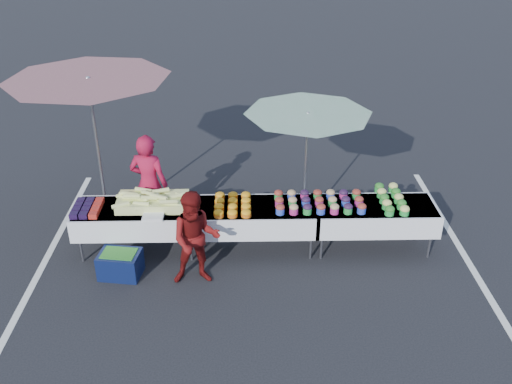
{
  "coord_description": "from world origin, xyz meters",
  "views": [
    {
      "loc": [
        -0.15,
        -7.43,
        5.01
      ],
      "look_at": [
        0.0,
        0.0,
        1.0
      ],
      "focal_mm": 40.0,
      "sensor_mm": 36.0,
      "label": 1
    }
  ],
  "objects_px": {
    "customer": "(196,239)",
    "table_center": "(256,216)",
    "umbrella_right": "(308,123)",
    "table_left": "(137,217)",
    "umbrella_left": "(90,92)",
    "vendor": "(149,184)",
    "table_right": "(374,215)",
    "storage_bin": "(120,264)"
  },
  "relations": [
    {
      "from": "customer",
      "to": "storage_bin",
      "type": "bearing_deg",
      "value": 168.82
    },
    {
      "from": "table_right",
      "to": "storage_bin",
      "type": "height_order",
      "value": "table_right"
    },
    {
      "from": "umbrella_left",
      "to": "umbrella_right",
      "type": "bearing_deg",
      "value": -2.27
    },
    {
      "from": "table_center",
      "to": "table_right",
      "type": "xyz_separation_m",
      "value": [
        1.8,
        0.0,
        0.0
      ]
    },
    {
      "from": "table_left",
      "to": "vendor",
      "type": "height_order",
      "value": "vendor"
    },
    {
      "from": "vendor",
      "to": "storage_bin",
      "type": "distance_m",
      "value": 1.43
    },
    {
      "from": "table_center",
      "to": "vendor",
      "type": "distance_m",
      "value": 1.8
    },
    {
      "from": "vendor",
      "to": "umbrella_right",
      "type": "distance_m",
      "value": 2.67
    },
    {
      "from": "table_left",
      "to": "table_right",
      "type": "relative_size",
      "value": 1.0
    },
    {
      "from": "table_left",
      "to": "umbrella_left",
      "type": "distance_m",
      "value": 2.01
    },
    {
      "from": "customer",
      "to": "storage_bin",
      "type": "xyz_separation_m",
      "value": [
        -1.13,
        0.16,
        -0.51
      ]
    },
    {
      "from": "umbrella_left",
      "to": "umbrella_right",
      "type": "relative_size",
      "value": 1.51
    },
    {
      "from": "table_center",
      "to": "table_right",
      "type": "height_order",
      "value": "same"
    },
    {
      "from": "customer",
      "to": "table_center",
      "type": "bearing_deg",
      "value": 40.34
    },
    {
      "from": "table_left",
      "to": "table_right",
      "type": "distance_m",
      "value": 3.6
    },
    {
      "from": "table_center",
      "to": "umbrella_left",
      "type": "xyz_separation_m",
      "value": [
        -2.47,
        0.8,
        1.72
      ]
    },
    {
      "from": "table_center",
      "to": "customer",
      "type": "distance_m",
      "value": 1.18
    },
    {
      "from": "table_center",
      "to": "customer",
      "type": "relative_size",
      "value": 1.31
    },
    {
      "from": "storage_bin",
      "to": "table_right",
      "type": "bearing_deg",
      "value": 18.31
    },
    {
      "from": "table_right",
      "to": "umbrella_left",
      "type": "height_order",
      "value": "umbrella_left"
    },
    {
      "from": "umbrella_left",
      "to": "umbrella_right",
      "type": "distance_m",
      "value": 3.3
    },
    {
      "from": "customer",
      "to": "table_right",
      "type": "bearing_deg",
      "value": 13.74
    },
    {
      "from": "table_left",
      "to": "umbrella_left",
      "type": "height_order",
      "value": "umbrella_left"
    },
    {
      "from": "table_center",
      "to": "customer",
      "type": "bearing_deg",
      "value": -136.45
    },
    {
      "from": "customer",
      "to": "umbrella_left",
      "type": "bearing_deg",
      "value": 131.96
    },
    {
      "from": "table_left",
      "to": "storage_bin",
      "type": "relative_size",
      "value": 2.9
    },
    {
      "from": "table_right",
      "to": "customer",
      "type": "bearing_deg",
      "value": -163.05
    },
    {
      "from": "table_right",
      "to": "table_center",
      "type": "bearing_deg",
      "value": 180.0
    },
    {
      "from": "umbrella_right",
      "to": "storage_bin",
      "type": "distance_m",
      "value": 3.48
    },
    {
      "from": "table_center",
      "to": "storage_bin",
      "type": "distance_m",
      "value": 2.12
    },
    {
      "from": "vendor",
      "to": "table_left",
      "type": "bearing_deg",
      "value": 92.1
    },
    {
      "from": "table_left",
      "to": "umbrella_left",
      "type": "bearing_deg",
      "value": 129.82
    },
    {
      "from": "umbrella_right",
      "to": "table_center",
      "type": "bearing_deg",
      "value": -140.03
    },
    {
      "from": "vendor",
      "to": "umbrella_left",
      "type": "bearing_deg",
      "value": -1.03
    },
    {
      "from": "table_left",
      "to": "table_center",
      "type": "height_order",
      "value": "same"
    },
    {
      "from": "vendor",
      "to": "storage_bin",
      "type": "relative_size",
      "value": 2.62
    },
    {
      "from": "customer",
      "to": "umbrella_left",
      "type": "xyz_separation_m",
      "value": [
        -1.62,
        1.61,
        1.59
      ]
    },
    {
      "from": "table_center",
      "to": "storage_bin",
      "type": "height_order",
      "value": "table_center"
    },
    {
      "from": "table_left",
      "to": "umbrella_right",
      "type": "distance_m",
      "value": 2.96
    },
    {
      "from": "table_left",
      "to": "umbrella_left",
      "type": "xyz_separation_m",
      "value": [
        -0.67,
        0.8,
        1.72
      ]
    },
    {
      "from": "vendor",
      "to": "umbrella_left",
      "type": "xyz_separation_m",
      "value": [
        -0.79,
        0.2,
        1.46
      ]
    },
    {
      "from": "table_right",
      "to": "umbrella_left",
      "type": "bearing_deg",
      "value": 169.38
    }
  ]
}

